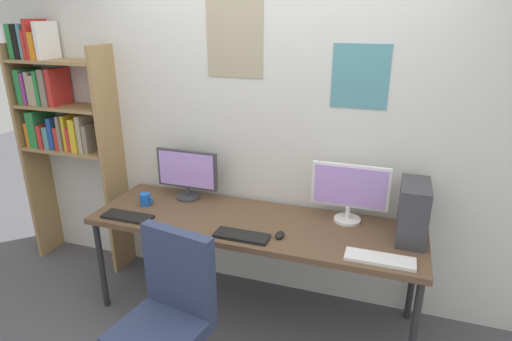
# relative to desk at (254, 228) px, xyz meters

# --- Properties ---
(wall_back) EXTENTS (4.64, 0.11, 2.60)m
(wall_back) POSITION_rel_desk_xyz_m (0.00, 0.42, 0.61)
(wall_back) COLOR silver
(wall_back) RESTS_ON ground_plane
(desk) EXTENTS (2.24, 0.68, 0.74)m
(desk) POSITION_rel_desk_xyz_m (0.00, 0.00, 0.00)
(desk) COLOR brown
(desk) RESTS_ON ground_plane
(bookshelf) EXTENTS (0.83, 0.28, 2.03)m
(bookshelf) POSITION_rel_desk_xyz_m (-1.74, 0.23, 0.58)
(bookshelf) COLOR #9E7A4C
(bookshelf) RESTS_ON ground_plane
(office_chair) EXTENTS (0.52, 0.52, 0.99)m
(office_chair) POSITION_rel_desk_xyz_m (-0.22, -0.82, -0.29)
(office_chair) COLOR #2D2D33
(office_chair) RESTS_ON ground_plane
(monitor_left) EXTENTS (0.48, 0.18, 0.38)m
(monitor_left) POSITION_rel_desk_xyz_m (-0.60, 0.21, 0.25)
(monitor_left) COLOR #38383D
(monitor_left) RESTS_ON desk
(monitor_right) EXTENTS (0.51, 0.18, 0.40)m
(monitor_right) POSITION_rel_desk_xyz_m (0.60, 0.21, 0.28)
(monitor_right) COLOR silver
(monitor_right) RESTS_ON desk
(pc_tower) EXTENTS (0.17, 0.34, 0.36)m
(pc_tower) POSITION_rel_desk_xyz_m (1.00, 0.10, 0.23)
(pc_tower) COLOR #38383D
(pc_tower) RESTS_ON desk
(keyboard_left) EXTENTS (0.35, 0.13, 0.02)m
(keyboard_left) POSITION_rel_desk_xyz_m (-0.84, -0.23, 0.06)
(keyboard_left) COLOR black
(keyboard_left) RESTS_ON desk
(keyboard_center) EXTENTS (0.35, 0.13, 0.02)m
(keyboard_center) POSITION_rel_desk_xyz_m (0.00, -0.23, 0.06)
(keyboard_center) COLOR black
(keyboard_center) RESTS_ON desk
(keyboard_right) EXTENTS (0.39, 0.13, 0.02)m
(keyboard_right) POSITION_rel_desk_xyz_m (0.84, -0.23, 0.06)
(keyboard_right) COLOR silver
(keyboard_right) RESTS_ON desk
(computer_mouse) EXTENTS (0.06, 0.10, 0.03)m
(computer_mouse) POSITION_rel_desk_xyz_m (0.23, -0.15, 0.07)
(computer_mouse) COLOR black
(computer_mouse) RESTS_ON desk
(coffee_mug) EXTENTS (0.11, 0.08, 0.09)m
(coffee_mug) POSITION_rel_desk_xyz_m (-0.84, -0.01, 0.10)
(coffee_mug) COLOR blue
(coffee_mug) RESTS_ON desk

